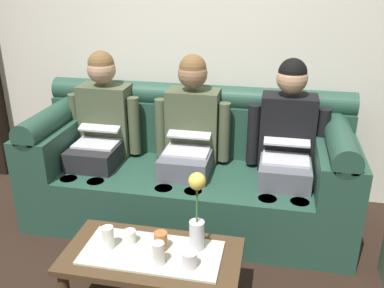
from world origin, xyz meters
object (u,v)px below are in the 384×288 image
Objects in this scene: coffee_table at (152,260)px; cup_near_left at (161,241)px; cup_near_right at (130,237)px; cup_far_left at (190,260)px; cup_far_right at (158,253)px; cup_far_center at (108,237)px; flower_vase at (197,214)px; couch at (190,171)px; person_left at (101,128)px; person_right at (287,142)px; person_middle at (190,135)px.

cup_near_left is at bearing 40.20° from coffee_table.
cup_far_left reaches higher than cup_near_right.
coffee_table is 0.16m from cup_far_right.
flower_vase is at bearing 10.96° from cup_far_center.
couch is at bearing 92.45° from cup_near_left.
person_left reaches higher than cup_near_right.
person_right is 1.19m from cup_far_left.
cup_near_right is (-0.82, -0.94, -0.25)m from person_right.
cup_far_left is (0.36, -0.14, 0.00)m from cup_near_right.
person_right is at bearing -0.00° from person_left.
couch is 26.98× the size of cup_far_left.
person_left is at bearing 124.43° from coffee_table.
person_right is at bearing -0.34° from couch.
flower_vase is 0.28m from cup_far_right.
person_middle is 1.13m from cup_far_left.
cup_near_right is (-0.37, -0.03, -0.17)m from flower_vase.
flower_vase is at bearing -75.96° from person_middle.
person_middle is at bearing -0.00° from person_left.
person_left is 1.26m from coffee_table.
person_left is 12.02× the size of cup_near_left.
cup_far_left is (0.18, -0.11, -0.01)m from cup_near_left.
person_middle reaches higher than cup_far_right.
person_middle is 0.99m from cup_near_left.
person_right is at bearing 66.88° from cup_far_left.
cup_far_center is at bearing -169.04° from flower_vase.
cup_near_right is (0.54, -0.94, -0.25)m from person_left.
cup_far_center is 1.49× the size of cup_far_left.
person_middle is 1.05m from coffee_table.
couch is 1.89× the size of person_middle.
cup_far_right reaches higher than coffee_table.
cup_near_right is 0.60× the size of cup_far_center.
cup_far_left is at bearing -91.90° from flower_vase.
person_middle is 1.06m from cup_far_center.
cup_far_center is at bearing -170.96° from cup_near_left.
person_left is 1.43m from cup_far_left.
person_right is at bearing 55.57° from coffee_table.
cup_near_left is 0.22m from cup_far_left.
cup_near_right is at bearing -98.46° from person_middle.
person_left is at bearing 119.99° from cup_near_right.
person_middle is 2.71× the size of flower_vase.
person_left reaches higher than cup_far_left.
flower_vase is at bearing -76.02° from couch.
cup_near_left is (0.04, 0.03, 0.11)m from coffee_table.
couch is 1.00m from coffee_table.
cup_near_left reaches higher than cup_near_right.
cup_near_left is at bearing -87.55° from couch.
person_right is 14.29× the size of cup_far_left.
flower_vase reaches higher than cup_far_center.
cup_near_left is at bearing -123.72° from person_right.
cup_far_center is at bearing -146.52° from cup_near_right.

